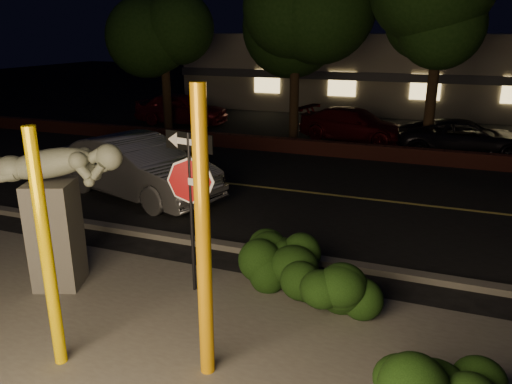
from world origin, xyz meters
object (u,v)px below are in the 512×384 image
yellow_pole_right (203,240)px  signpost (190,181)px  yellow_pole_left (46,253)px  sculpture (54,201)px  parked_car_darkred (355,125)px  parked_car_dark (465,138)px  silver_sedan (138,167)px  parked_car_red (182,108)px

yellow_pole_right → signpost: yellow_pole_right is taller
yellow_pole_left → sculpture: (-1.43, 1.71, -0.05)m
signpost → parked_car_darkred: (0.37, 12.87, -1.27)m
yellow_pole_right → parked_car_dark: size_ratio=0.81×
silver_sedan → parked_car_darkred: bearing=-7.5°
signpost → parked_car_dark: size_ratio=0.60×
signpost → parked_car_darkred: 12.93m
parked_car_darkred → parked_car_dark: (4.01, -1.15, -0.01)m
silver_sedan → parked_car_darkred: (4.03, 8.90, -0.15)m
parked_car_dark → parked_car_darkred: bearing=67.8°
signpost → silver_sedan: size_ratio=0.56×
yellow_pole_left → silver_sedan: (-2.91, 6.30, -0.78)m
parked_car_red → parked_car_dark: bearing=-102.0°
sculpture → silver_sedan: bearing=86.7°
yellow_pole_left → parked_car_red: yellow_pole_left is taller
signpost → sculpture: (-2.19, -0.62, -0.39)m
yellow_pole_right → yellow_pole_left: bearing=-164.7°
yellow_pole_right → parked_car_darkred: (-0.76, 14.68, -1.18)m
yellow_pole_left → parked_car_darkred: size_ratio=0.71×
silver_sedan → sculpture: bearing=-145.3°
yellow_pole_right → sculpture: size_ratio=1.48×
sculpture → silver_sedan: sculpture is taller
silver_sedan → parked_car_darkred: 9.77m
yellow_pole_left → yellow_pole_right: yellow_pole_right is taller
sculpture → parked_car_red: sculpture is taller
parked_car_red → parked_car_dark: (12.16, -2.05, -0.10)m
yellow_pole_left → sculpture: 2.23m
yellow_pole_left → sculpture: size_ratio=1.27×
parked_car_red → silver_sedan: bearing=-159.6°
yellow_pole_right → parked_car_red: 17.99m
yellow_pole_right → parked_car_dark: bearing=76.5°
yellow_pole_left → yellow_pole_right: size_ratio=0.86×
yellow_pole_right → parked_car_red: (-8.92, 15.59, -1.09)m
signpost → parked_car_red: signpost is taller
parked_car_red → parked_car_darkred: (8.16, -0.90, -0.09)m
yellow_pole_left → parked_car_dark: 14.98m
signpost → parked_car_red: size_ratio=0.63×
yellow_pole_right → silver_sedan: yellow_pole_right is taller
parked_car_dark → yellow_pole_right: bearing=160.3°
parked_car_red → sculpture: bearing=-161.1°
sculpture → parked_car_red: bearing=90.1°
yellow_pole_left → parked_car_darkred: bearing=85.8°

